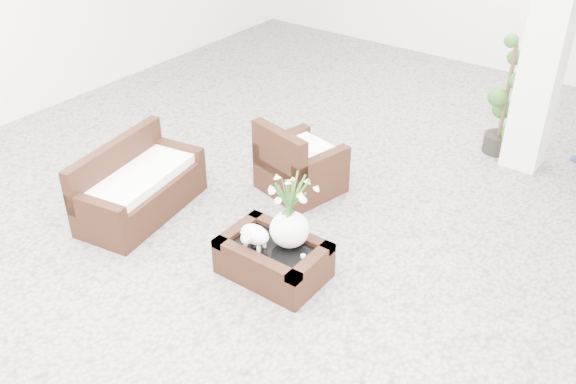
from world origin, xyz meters
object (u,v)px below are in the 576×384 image
Objects in this scene: coffee_table at (274,260)px; topiary at (507,97)px; armchair at (301,157)px; loveseat at (140,181)px.

coffee_table is 0.64× the size of topiary.
topiary is at bearing -110.33° from armchair.
armchair is at bearing 115.95° from coffee_table.
topiary is (1.38, 2.08, 0.30)m from armchair.
coffee_table is 3.51m from topiary.
armchair is at bearing -47.64° from loveseat.
armchair is (-0.64, 1.31, 0.24)m from coffee_table.
coffee_table is at bearing -99.40° from loveseat.
topiary is (0.74, 3.39, 0.54)m from coffee_table.
topiary is (2.41, 3.38, 0.34)m from loveseat.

